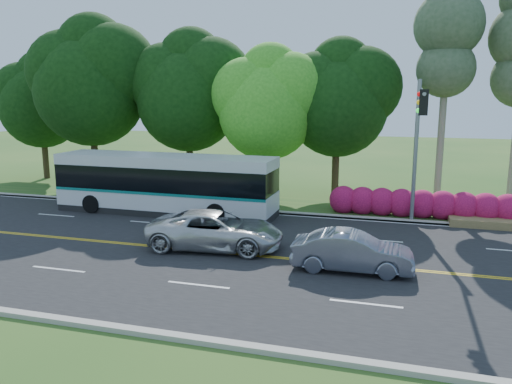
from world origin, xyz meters
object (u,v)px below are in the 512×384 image
(traffic_signal, at_px, (418,131))
(transit_bus, at_px, (165,185))
(suv, at_px, (215,230))
(sedan, at_px, (352,252))

(traffic_signal, height_order, transit_bus, traffic_signal)
(suv, bearing_deg, traffic_signal, -63.97)
(transit_bus, bearing_deg, traffic_signal, 0.03)
(traffic_signal, height_order, suv, traffic_signal)
(transit_bus, height_order, sedan, transit_bus)
(transit_bus, bearing_deg, sedan, -30.03)
(transit_bus, height_order, suv, transit_bus)
(transit_bus, relative_size, suv, 2.15)
(sedan, height_order, suv, suv)
(sedan, bearing_deg, transit_bus, 57.45)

